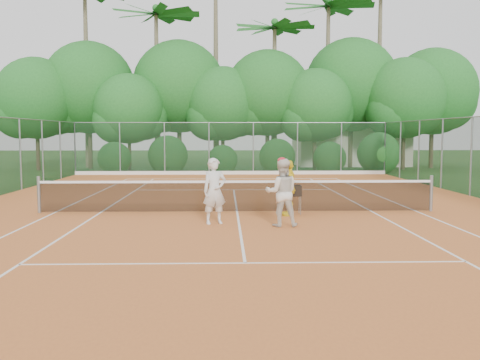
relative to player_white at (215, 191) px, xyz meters
name	(u,v)px	position (x,y,z in m)	size (l,w,h in m)	color
ground	(237,213)	(0.64, 2.08, -0.89)	(120.00, 120.00, 0.00)	#204518
clay_court	(237,212)	(0.64, 2.08, -0.88)	(18.00, 36.00, 0.02)	#C4692D
club_building	(349,145)	(9.64, 26.08, 0.61)	(8.00, 5.00, 3.00)	beige
tennis_net	(237,195)	(0.64, 2.08, -0.36)	(11.97, 0.10, 1.10)	gray
player_white	(215,191)	(0.00, 0.00, 0.00)	(0.63, 0.42, 1.74)	silver
player_center_grp	(282,192)	(1.72, -0.42, 0.01)	(0.85, 0.67, 1.77)	silver
player_yellow	(289,188)	(2.12, 1.36, -0.06)	(0.94, 0.39, 1.61)	yellow
ball_hopper	(294,191)	(2.32, 1.63, -0.19)	(0.37, 0.37, 0.86)	gray
stray_ball_a	(210,177)	(-0.52, 14.66, -0.84)	(0.07, 0.07, 0.07)	#BAD932
stray_ball_b	(212,179)	(-0.37, 13.34, -0.84)	(0.07, 0.07, 0.07)	#CDD230
stray_ball_c	(221,184)	(0.09, 10.51, -0.84)	(0.07, 0.07, 0.07)	#C3DE33
court_markings	(237,212)	(0.64, 2.08, -0.87)	(11.03, 23.83, 0.01)	white
fence_back	(231,149)	(0.64, 17.08, 0.63)	(18.07, 0.07, 3.00)	#19381E
tropical_treeline	(251,93)	(2.07, 22.30, 4.23)	(32.10, 8.49, 15.03)	brown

